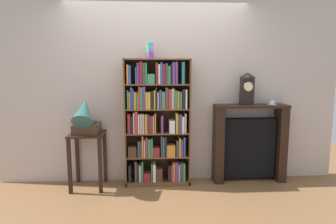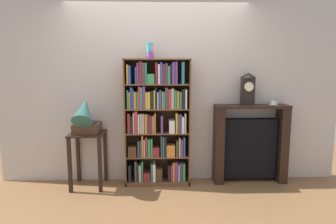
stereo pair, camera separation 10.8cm
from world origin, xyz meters
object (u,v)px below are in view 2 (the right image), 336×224
fireplace_mantel (250,144)px  mantel_clock (248,89)px  cup_stack (150,51)px  gramophone (85,117)px  bookshelf (157,125)px  side_table_left (88,148)px  teacup_with_saucer (273,103)px

fireplace_mantel → mantel_clock: 0.79m
cup_stack → gramophone: bearing=-169.9°
bookshelf → side_table_left: size_ratio=2.30×
side_table_left → teacup_with_saucer: teacup_with_saucer is taller
bookshelf → side_table_left: 0.99m
bookshelf → teacup_with_saucer: 1.64m
side_table_left → gramophone: size_ratio=1.40×
bookshelf → fireplace_mantel: (1.32, 0.04, -0.30)m
bookshelf → cup_stack: 1.00m
bookshelf → gramophone: 0.96m
mantel_clock → teacup_with_saucer: size_ratio=3.34×
fireplace_mantel → cup_stack: bearing=-178.2°
bookshelf → fireplace_mantel: 1.35m
side_table_left → teacup_with_saucer: 2.62m
side_table_left → gramophone: (0.00, -0.08, 0.45)m
cup_stack → fireplace_mantel: cup_stack is taller
side_table_left → fireplace_mantel: size_ratio=0.68×
cup_stack → side_table_left: bearing=-175.0°
side_table_left → teacup_with_saucer: (2.55, 0.10, 0.60)m
cup_stack → gramophone: size_ratio=0.38×
side_table_left → teacup_with_saucer: size_ratio=5.67×
cup_stack → mantel_clock: 1.43m
side_table_left → gramophone: bearing=-90.0°
mantel_clock → teacup_with_saucer: bearing=0.3°
cup_stack → side_table_left: size_ratio=0.27×
cup_stack → side_table_left: cup_stack is taller
cup_stack → teacup_with_saucer: size_ratio=1.56×
bookshelf → teacup_with_saucer: (1.61, 0.02, 0.29)m
gramophone → mantel_clock: (2.19, 0.17, 0.35)m
side_table_left → mantel_clock: mantel_clock is taller
cup_stack → fireplace_mantel: (1.40, 0.04, -1.29)m
fireplace_mantel → mantel_clock: size_ratio=2.50×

